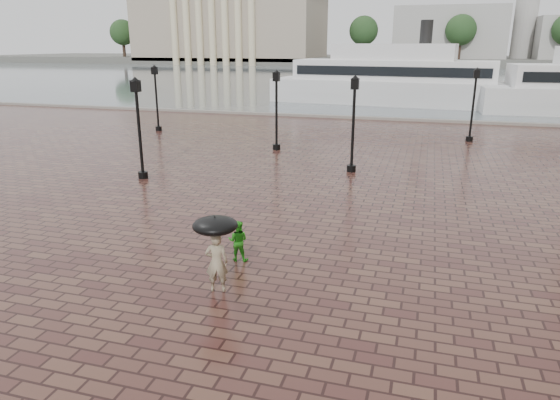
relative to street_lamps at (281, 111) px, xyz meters
The scene contains 11 objects.
ground 17.82m from the street_lamps, 84.81° to the right, with size 300.00×300.00×0.00m, color #391D1A.
harbour_water 74.45m from the street_lamps, 88.77° to the left, with size 240.00×240.00×0.00m, color #485157.
quay_edge 14.67m from the street_lamps, 83.66° to the left, with size 80.00×0.60×0.30m, color slate.
far_shore 142.42m from the street_lamps, 89.36° to the left, with size 300.00×60.00×2.00m, color #4C4C47.
museum 138.27m from the street_lamps, 112.80° to the left, with size 57.00×32.50×26.00m.
far_trees 120.62m from the street_lamps, 89.24° to the left, with size 188.00×8.00×13.50m.
street_lamps is the anchor object (origin of this frame).
adult_pedestrian 17.18m from the street_lamps, 79.00° to the right, with size 0.56×0.37×1.54m, color gray.
child_pedestrian 15.33m from the street_lamps, 78.27° to the right, with size 0.57×0.45×1.18m, color green.
ferry_near 26.48m from the street_lamps, 80.92° to the left, with size 25.28×8.62×8.13m.
umbrella 17.11m from the street_lamps, 79.00° to the right, with size 1.10×1.10×1.10m.
Camera 1 is at (6.34, -9.53, 5.90)m, focal length 32.00 mm.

